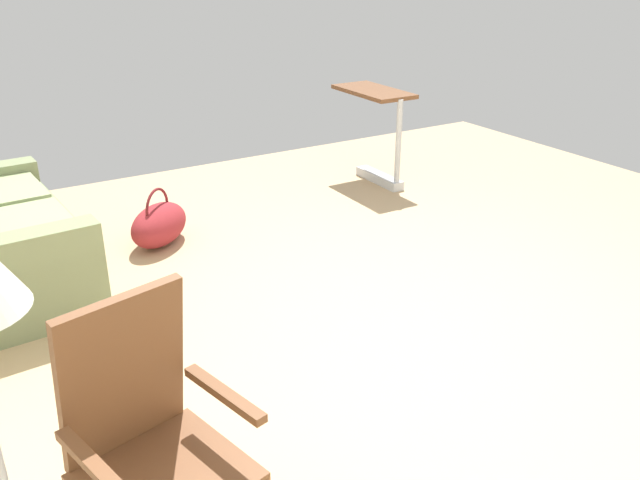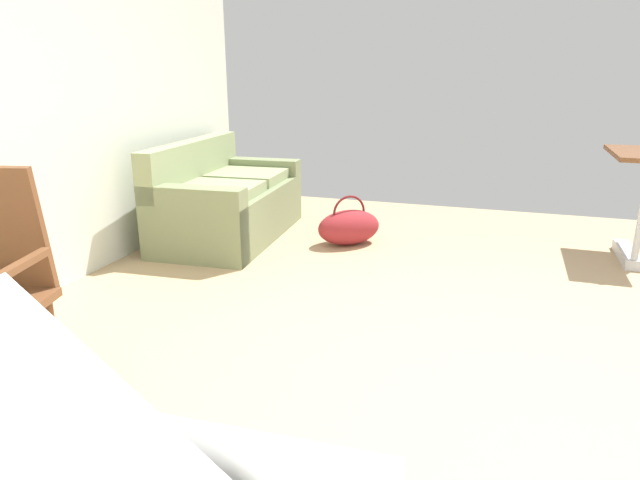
{
  "view_description": "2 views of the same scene",
  "coord_description": "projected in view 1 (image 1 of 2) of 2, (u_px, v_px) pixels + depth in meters",
  "views": [
    {
      "loc": [
        -2.54,
        2.3,
        2.0
      ],
      "look_at": [
        -0.03,
        0.76,
        0.71
      ],
      "focal_mm": 37.26,
      "sensor_mm": 36.0,
      "label": 1
    },
    {
      "loc": [
        -2.54,
        -0.2,
        1.44
      ],
      "look_at": [
        0.0,
        0.62,
        0.62
      ],
      "focal_mm": 31.16,
      "sensor_mm": 36.0,
      "label": 2
    }
  ],
  "objects": [
    {
      "name": "ground_plane",
      "position": [
        428.0,
        321.0,
        3.89
      ],
      "size": [
        7.11,
        7.11,
        0.0
      ],
      "primitive_type": "plane",
      "color": "tan"
    },
    {
      "name": "duffel_bag",
      "position": [
        159.0,
        224.0,
        4.85
      ],
      "size": [
        0.61,
        0.63,
        0.43
      ],
      "color": "maroon",
      "rests_on": "ground"
    },
    {
      "name": "overbed_table",
      "position": [
        378.0,
        125.0,
        6.02
      ],
      "size": [
        0.84,
        0.41,
        0.84
      ],
      "color": "#B2B5BA",
      "rests_on": "ground"
    },
    {
      "name": "rocking_chair",
      "position": [
        152.0,
        454.0,
        2.15
      ],
      "size": [
        0.85,
        0.64,
        1.05
      ],
      "color": "brown",
      "rests_on": "ground"
    }
  ]
}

